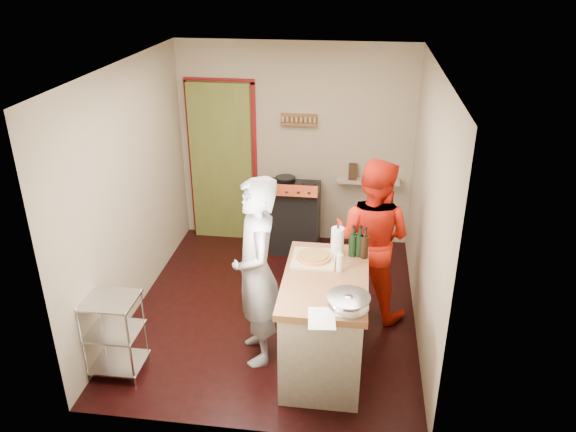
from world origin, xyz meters
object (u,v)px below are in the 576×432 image
Objects in this scene: wire_shelving at (114,332)px; person_red at (372,239)px; person_stripe at (256,273)px; stove at (295,217)px; island at (325,320)px.

wire_shelving is 0.46× the size of person_red.
person_stripe is at bearing 18.35° from wire_shelving.
stove is at bearing -31.67° from person_red.
wire_shelving is at bearing -169.39° from island.
wire_shelving is at bearing -91.16° from person_stripe.
island is (1.87, 0.35, 0.06)m from wire_shelving.
person_red is at bearing 111.34° from person_stripe.
wire_shelving is at bearing 52.29° from person_red.
stove is 2.34m from island.
person_stripe is (-0.63, 0.06, 0.41)m from island.
person_stripe is 1.05× the size of person_red.
wire_shelving is (-1.33, -2.62, -0.01)m from stove.
island is 0.82× the size of person_red.
stove is 0.58× the size of person_red.
person_stripe reaches higher than stove.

